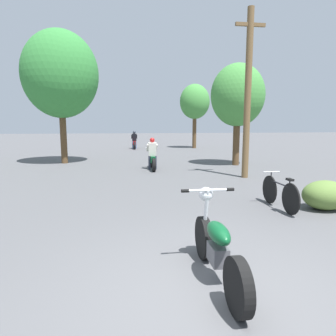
{
  "coord_description": "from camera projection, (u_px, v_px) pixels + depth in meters",
  "views": [
    {
      "loc": [
        -1.06,
        -3.22,
        2.03
      ],
      "look_at": [
        0.03,
        4.28,
        0.9
      ],
      "focal_mm": 32.0,
      "sensor_mm": 36.0,
      "label": 1
    }
  ],
  "objects": [
    {
      "name": "roadside_tree_right_near",
      "position": [
        238.0,
        96.0,
        14.27
      ],
      "size": [
        2.58,
        2.32,
        4.86
      ],
      "color": "#513A23",
      "rests_on": "ground"
    },
    {
      "name": "ground_plane",
      "position": [
        217.0,
        294.0,
        3.6
      ],
      "size": [
        120.0,
        120.0,
        0.0
      ],
      "primitive_type": "plane",
      "color": "#515154"
    },
    {
      "name": "roadside_tree_left",
      "position": [
        60.0,
        75.0,
        14.81
      ],
      "size": [
        3.73,
        3.35,
        6.58
      ],
      "color": "#513A23",
      "rests_on": "ground"
    },
    {
      "name": "motorcycle_foreground",
      "position": [
        217.0,
        247.0,
        3.87
      ],
      "size": [
        0.77,
        2.04,
        1.12
      ],
      "color": "black",
      "rests_on": "ground"
    },
    {
      "name": "motorcycle_rider_far",
      "position": [
        134.0,
        142.0,
        24.21
      ],
      "size": [
        0.5,
        2.12,
        1.45
      ],
      "color": "black",
      "rests_on": "ground"
    },
    {
      "name": "bicycle_parked",
      "position": [
        280.0,
        193.0,
        7.16
      ],
      "size": [
        0.44,
        1.71,
        0.84
      ],
      "color": "black",
      "rests_on": "ground"
    },
    {
      "name": "roadside_bush",
      "position": [
        325.0,
        195.0,
        7.08
      ],
      "size": [
        1.1,
        0.88,
        0.7
      ],
      "color": "#5B7A38",
      "rests_on": "ground"
    },
    {
      "name": "roadside_tree_right_far",
      "position": [
        195.0,
        102.0,
        24.36
      ],
      "size": [
        2.44,
        2.2,
        5.2
      ],
      "color": "#513A23",
      "rests_on": "ground"
    },
    {
      "name": "motorcycle_rider_lead",
      "position": [
        152.0,
        158.0,
        13.3
      ],
      "size": [
        0.5,
        1.92,
        1.41
      ],
      "color": "black",
      "rests_on": "ground"
    },
    {
      "name": "utility_pole",
      "position": [
        248.0,
        93.0,
        10.91
      ],
      "size": [
        1.1,
        0.24,
        6.09
      ],
      "color": "brown",
      "rests_on": "ground"
    }
  ]
}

